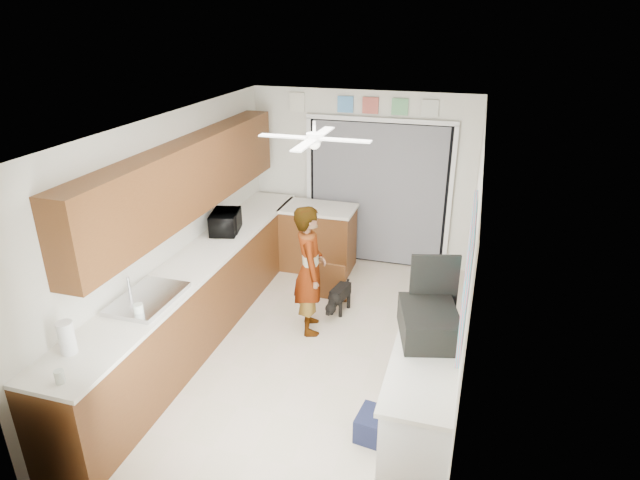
# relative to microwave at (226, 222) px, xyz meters

# --- Properties ---
(floor) EXTENTS (5.00, 5.00, 0.00)m
(floor) POSITION_rel_microwave_xyz_m (1.33, -0.79, -1.07)
(floor) COLOR beige
(floor) RESTS_ON ground
(ceiling) EXTENTS (5.00, 5.00, 0.00)m
(ceiling) POSITION_rel_microwave_xyz_m (1.33, -0.79, 1.43)
(ceiling) COLOR white
(ceiling) RESTS_ON ground
(wall_back) EXTENTS (3.20, 0.00, 3.20)m
(wall_back) POSITION_rel_microwave_xyz_m (1.33, 1.71, 0.18)
(wall_back) COLOR silver
(wall_back) RESTS_ON ground
(wall_front) EXTENTS (3.20, 0.00, 3.20)m
(wall_front) POSITION_rel_microwave_xyz_m (1.33, -3.29, 0.18)
(wall_front) COLOR silver
(wall_front) RESTS_ON ground
(wall_left) EXTENTS (0.00, 5.00, 5.00)m
(wall_left) POSITION_rel_microwave_xyz_m (-0.27, -0.79, 0.18)
(wall_left) COLOR silver
(wall_left) RESTS_ON ground
(wall_right) EXTENTS (0.00, 5.00, 5.00)m
(wall_right) POSITION_rel_microwave_xyz_m (2.93, -0.79, 0.18)
(wall_right) COLOR silver
(wall_right) RESTS_ON ground
(left_base_cabinets) EXTENTS (0.60, 4.80, 0.90)m
(left_base_cabinets) POSITION_rel_microwave_xyz_m (0.03, -0.79, -0.62)
(left_base_cabinets) COLOR #5B3215
(left_base_cabinets) RESTS_ON floor
(left_countertop) EXTENTS (0.62, 4.80, 0.04)m
(left_countertop) POSITION_rel_microwave_xyz_m (0.04, -0.79, -0.15)
(left_countertop) COLOR white
(left_countertop) RESTS_ON left_base_cabinets
(upper_cabinets) EXTENTS (0.32, 4.00, 0.80)m
(upper_cabinets) POSITION_rel_microwave_xyz_m (-0.11, -0.59, 0.73)
(upper_cabinets) COLOR #5B3215
(upper_cabinets) RESTS_ON wall_left
(sink_basin) EXTENTS (0.50, 0.76, 0.06)m
(sink_basin) POSITION_rel_microwave_xyz_m (0.04, -1.79, -0.12)
(sink_basin) COLOR silver
(sink_basin) RESTS_ON left_countertop
(faucet) EXTENTS (0.03, 0.03, 0.22)m
(faucet) POSITION_rel_microwave_xyz_m (-0.15, -1.79, -0.02)
(faucet) COLOR silver
(faucet) RESTS_ON left_countertop
(peninsula_base) EXTENTS (1.00, 0.60, 0.90)m
(peninsula_base) POSITION_rel_microwave_xyz_m (0.83, 1.21, -0.62)
(peninsula_base) COLOR #5B3215
(peninsula_base) RESTS_ON floor
(peninsula_top) EXTENTS (1.04, 0.64, 0.04)m
(peninsula_top) POSITION_rel_microwave_xyz_m (0.83, 1.21, -0.15)
(peninsula_top) COLOR white
(peninsula_top) RESTS_ON peninsula_base
(back_opening_recess) EXTENTS (2.00, 0.06, 2.10)m
(back_opening_recess) POSITION_rel_microwave_xyz_m (1.58, 1.68, -0.02)
(back_opening_recess) COLOR black
(back_opening_recess) RESTS_ON wall_back
(curtain_panel) EXTENTS (1.90, 0.03, 2.05)m
(curtain_panel) POSITION_rel_microwave_xyz_m (1.58, 1.64, -0.02)
(curtain_panel) COLOR gray
(curtain_panel) RESTS_ON wall_back
(door_trim_left) EXTENTS (0.06, 0.04, 2.10)m
(door_trim_left) POSITION_rel_microwave_xyz_m (0.56, 1.65, -0.02)
(door_trim_left) COLOR white
(door_trim_left) RESTS_ON wall_back
(door_trim_right) EXTENTS (0.06, 0.04, 2.10)m
(door_trim_right) POSITION_rel_microwave_xyz_m (2.60, 1.65, -0.02)
(door_trim_right) COLOR white
(door_trim_right) RESTS_ON wall_back
(door_trim_head) EXTENTS (2.10, 0.04, 0.06)m
(door_trim_head) POSITION_rel_microwave_xyz_m (1.58, 1.65, 1.05)
(door_trim_head) COLOR white
(door_trim_head) RESTS_ON wall_back
(header_frame_1) EXTENTS (0.22, 0.02, 0.22)m
(header_frame_1) POSITION_rel_microwave_xyz_m (1.08, 1.68, 1.23)
(header_frame_1) COLOR #5193D8
(header_frame_1) RESTS_ON wall_back
(header_frame_2) EXTENTS (0.22, 0.02, 0.22)m
(header_frame_2) POSITION_rel_microwave_xyz_m (1.43, 1.68, 1.23)
(header_frame_2) COLOR #B95045
(header_frame_2) RESTS_ON wall_back
(header_frame_3) EXTENTS (0.22, 0.02, 0.22)m
(header_frame_3) POSITION_rel_microwave_xyz_m (1.83, 1.68, 1.23)
(header_frame_3) COLOR #60A86E
(header_frame_3) RESTS_ON wall_back
(header_frame_4) EXTENTS (0.22, 0.02, 0.22)m
(header_frame_4) POSITION_rel_microwave_xyz_m (2.23, 1.68, 1.23)
(header_frame_4) COLOR beige
(header_frame_4) RESTS_ON wall_back
(route66_sign) EXTENTS (0.22, 0.02, 0.26)m
(route66_sign) POSITION_rel_microwave_xyz_m (0.38, 1.68, 1.23)
(route66_sign) COLOR silver
(route66_sign) RESTS_ON wall_back
(right_counter_base) EXTENTS (0.50, 1.40, 0.90)m
(right_counter_base) POSITION_rel_microwave_xyz_m (2.68, -1.99, -0.62)
(right_counter_base) COLOR white
(right_counter_base) RESTS_ON floor
(right_counter_top) EXTENTS (0.54, 1.44, 0.04)m
(right_counter_top) POSITION_rel_microwave_xyz_m (2.67, -1.99, -0.15)
(right_counter_top) COLOR white
(right_counter_top) RESTS_ON right_counter_base
(abstract_painting) EXTENTS (0.03, 1.15, 0.95)m
(abstract_painting) POSITION_rel_microwave_xyz_m (2.91, -1.79, 0.58)
(abstract_painting) COLOR #E9557C
(abstract_painting) RESTS_ON wall_right
(ceiling_fan) EXTENTS (1.14, 1.14, 0.24)m
(ceiling_fan) POSITION_rel_microwave_xyz_m (1.33, -0.59, 1.25)
(ceiling_fan) COLOR white
(ceiling_fan) RESTS_ON ceiling
(microwave) EXTENTS (0.43, 0.54, 0.26)m
(microwave) POSITION_rel_microwave_xyz_m (0.00, 0.00, 0.00)
(microwave) COLOR black
(microwave) RESTS_ON left_countertop
(jar_a) EXTENTS (0.10, 0.10, 0.12)m
(jar_a) POSITION_rel_microwave_xyz_m (0.13, -2.06, -0.07)
(jar_a) COLOR silver
(jar_a) RESTS_ON left_countertop
(jar_b) EXTENTS (0.08, 0.08, 0.10)m
(jar_b) POSITION_rel_microwave_xyz_m (0.12, -3.04, -0.08)
(jar_b) COLOR silver
(jar_b) RESTS_ON left_countertop
(paper_towel_roll) EXTENTS (0.16, 0.16, 0.28)m
(paper_towel_roll) POSITION_rel_microwave_xyz_m (-0.08, -2.70, 0.01)
(paper_towel_roll) COLOR white
(paper_towel_roll) RESTS_ON left_countertop
(suitcase) EXTENTS (0.59, 0.70, 0.26)m
(suitcase) POSITION_rel_microwave_xyz_m (2.65, -1.65, -0.00)
(suitcase) COLOR black
(suitcase) RESTS_ON right_counter_top
(suitcase_rim) EXTENTS (0.57, 0.67, 0.02)m
(suitcase_rim) POSITION_rel_microwave_xyz_m (2.65, -1.65, -0.11)
(suitcase_rim) COLOR yellow
(suitcase_rim) RESTS_ON suitcase
(suitcase_lid) EXTENTS (0.41, 0.13, 0.50)m
(suitcase_lid) POSITION_rel_microwave_xyz_m (2.65, -1.36, 0.25)
(suitcase_lid) COLOR black
(suitcase_lid) RESTS_ON suitcase
(navy_crate) EXTENTS (0.42, 0.37, 0.24)m
(navy_crate) POSITION_rel_microwave_xyz_m (2.33, -1.92, -0.95)
(navy_crate) COLOR black
(navy_crate) RESTS_ON floor
(cabinet_door_panel) EXTENTS (0.39, 0.17, 0.57)m
(cabinet_door_panel) POSITION_rel_microwave_xyz_m (1.29, 0.28, -0.78)
(cabinet_door_panel) COLOR #5B3215
(cabinet_door_panel) RESTS_ON floor
(man) EXTENTS (0.55, 0.66, 1.54)m
(man) POSITION_rel_microwave_xyz_m (1.22, -0.40, -0.30)
(man) COLOR white
(man) RESTS_ON floor
(dog) EXTENTS (0.30, 0.52, 0.38)m
(dog) POSITION_rel_microwave_xyz_m (1.46, 0.09, -0.88)
(dog) COLOR black
(dog) RESTS_ON floor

